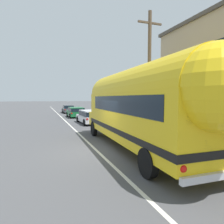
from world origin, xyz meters
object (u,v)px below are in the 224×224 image
Objects in this scene: utility_pole at (149,72)px; car_second at (76,111)px; painted_bus at (141,105)px; car_lead at (90,116)px; car_third at (68,109)px.

car_second is (-2.67, 14.59, -3.63)m from utility_pole.
utility_pole reaches higher than car_second.
painted_bus is 2.65× the size of car_lead.
utility_pole is 0.70× the size of painted_bus.
utility_pole is at bearing -79.64° from car_second.
utility_pole is 1.98× the size of car_second.
utility_pole is 8.71m from car_lead.
car_third is at bearing 90.68° from car_lead.
car_lead is (0.16, 11.10, -1.51)m from painted_bus.
car_lead and car_second have the same top height.
car_second is (-0.26, 7.04, -0.00)m from car_lead.
car_third is (-0.02, 26.44, -1.56)m from painted_bus.
utility_pole reaches higher than car_lead.
painted_bus is at bearing -89.96° from car_third.
utility_pole is 23.32m from car_third.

